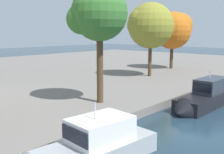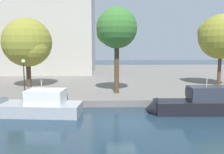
{
  "view_description": "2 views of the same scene",
  "coord_description": "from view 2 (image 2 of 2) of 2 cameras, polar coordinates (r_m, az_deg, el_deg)",
  "views": [
    {
      "loc": [
        -17.4,
        -7.59,
        7.14
      ],
      "look_at": [
        -0.6,
        7.29,
        3.43
      ],
      "focal_mm": 43.47,
      "sensor_mm": 36.0,
      "label": 1
    },
    {
      "loc": [
        -1.46,
        -18.65,
        6.29
      ],
      "look_at": [
        -0.56,
        6.17,
        3.18
      ],
      "focal_mm": 36.07,
      "sensor_mm": 36.0,
      "label": 2
    }
  ],
  "objects": [
    {
      "name": "ground_plane",
      "position": [
        19.74,
        2.33,
        -11.45
      ],
      "size": [
        220.0,
        220.0,
        0.0
      ],
      "primitive_type": "plane",
      "color": "#1E3342"
    },
    {
      "name": "dock_promenade",
      "position": [
        51.63,
        -0.44,
        0.54
      ],
      "size": [
        120.0,
        55.0,
        0.74
      ],
      "primitive_type": "cube",
      "color": "slate",
      "rests_on": "ground_plane"
    },
    {
      "name": "motor_yacht_1",
      "position": [
        23.0,
        -19.09,
        -7.46
      ],
      "size": [
        8.94,
        3.69,
        4.47
      ],
      "rotation": [
        0.0,
        0.0,
        3.04
      ],
      "color": "#9EA3A8",
      "rests_on": "ground_plane"
    },
    {
      "name": "motor_yacht_2",
      "position": [
        23.79,
        21.06,
        -6.79
      ],
      "size": [
        10.53,
        2.76,
        4.31
      ],
      "rotation": [
        0.0,
        0.0,
        3.11
      ],
      "color": "black",
      "rests_on": "ground_plane"
    },
    {
      "name": "mooring_bollard_1",
      "position": [
        25.03,
        -11.46,
        -4.89
      ],
      "size": [
        0.29,
        0.29,
        0.75
      ],
      "color": "#2D2D33",
      "rests_on": "dock_promenade"
    },
    {
      "name": "lamp_post",
      "position": [
        27.93,
        -21.43,
        0.92
      ],
      "size": [
        0.42,
        0.42,
        4.35
      ],
      "color": "black",
      "rests_on": "dock_promenade"
    },
    {
      "name": "tree_0",
      "position": [
        28.39,
        1.06,
        11.91
      ],
      "size": [
        5.03,
        5.03,
        10.63
      ],
      "color": "#4C3823",
      "rests_on": "dock_promenade"
    },
    {
      "name": "tree_1",
      "position": [
        34.89,
        -20.58,
        7.93
      ],
      "size": [
        7.01,
        7.01,
        9.98
      ],
      "color": "#4C3823",
      "rests_on": "dock_promenade"
    },
    {
      "name": "tree_3",
      "position": [
        37.58,
        25.37,
        9.32
      ],
      "size": [
        6.61,
        6.61,
        10.66
      ],
      "color": "#4C3823",
      "rests_on": "dock_promenade"
    }
  ]
}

